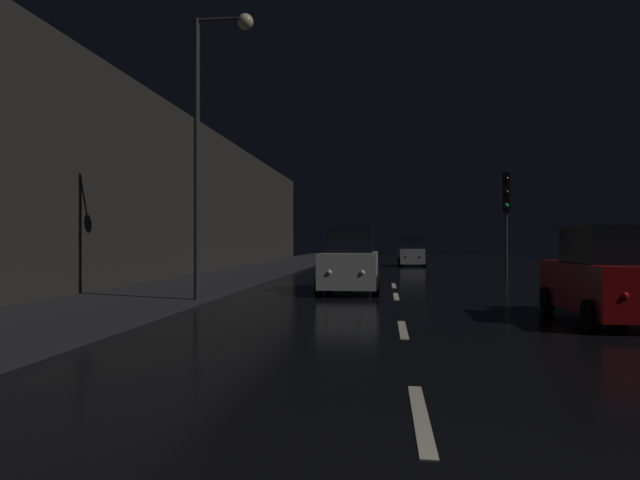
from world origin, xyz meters
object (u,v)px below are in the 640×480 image
Objects in this scene: streetlamp_overhead at (211,116)px; car_approaching_headlights at (350,262)px; car_parked_right_near at (608,278)px; car_distant_taillights at (411,253)px; traffic_light_far_right at (506,201)px.

car_approaching_headlights is at bearing 50.71° from streetlamp_overhead.
streetlamp_overhead is 10.83m from car_parked_right_near.
streetlamp_overhead reaches higher than car_approaching_headlights.
streetlamp_overhead reaches higher than car_parked_right_near.
car_parked_right_near is at bearing -10.24° from streetlamp_overhead.
car_approaching_headlights reaches higher than car_distant_taillights.
traffic_light_far_right is at bearing -162.04° from car_distant_taillights.
car_parked_right_near reaches higher than car_distant_taillights.
streetlamp_overhead is 1.92× the size of car_parked_right_near.
car_parked_right_near is (3.08, -25.59, 0.05)m from car_distant_taillights.
car_distant_taillights is 25.77m from car_parked_right_near.
car_distant_taillights is at bearing 6.87° from car_parked_right_near.
traffic_light_far_right is 1.27× the size of car_distant_taillights.
traffic_light_far_right is at bearing -3.35° from car_parked_right_near.
car_approaching_headlights is (3.60, 4.40, -4.24)m from streetlamp_overhead.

